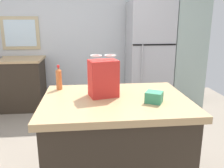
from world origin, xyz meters
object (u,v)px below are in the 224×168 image
tall_cabinet (185,50)px  shopping_bag (103,78)px  bottle (59,79)px  refrigerator (149,55)px  kitchen_island (115,144)px  small_box (154,97)px

tall_cabinet → shopping_bag: size_ratio=5.55×
shopping_bag → bottle: (-0.42, 0.26, -0.06)m
refrigerator → tall_cabinet: (0.69, 0.00, 0.10)m
refrigerator → bottle: (-1.41, -1.94, 0.07)m
kitchen_island → refrigerator: (0.89, 2.28, 0.49)m
small_box → refrigerator: bearing=76.5°
kitchen_island → refrigerator: bearing=68.7°
kitchen_island → tall_cabinet: (1.57, 2.28, 0.58)m
kitchen_island → refrigerator: 2.49m
shopping_bag → refrigerator: bearing=65.7°
shopping_bag → small_box: 0.48m
refrigerator → bottle: 2.40m
shopping_bag → small_box: bearing=-28.1°
tall_cabinet → small_box: bearing=-117.7°
kitchen_island → small_box: bearing=-24.2°
tall_cabinet → shopping_bag: 2.76m
kitchen_island → shopping_bag: bearing=141.9°
tall_cabinet → small_box: tall_cabinet is taller
refrigerator → shopping_bag: (-0.99, -2.20, 0.12)m
kitchen_island → small_box: (0.31, -0.14, 0.49)m
refrigerator → small_box: bearing=-103.5°
small_box → kitchen_island: bearing=155.8°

